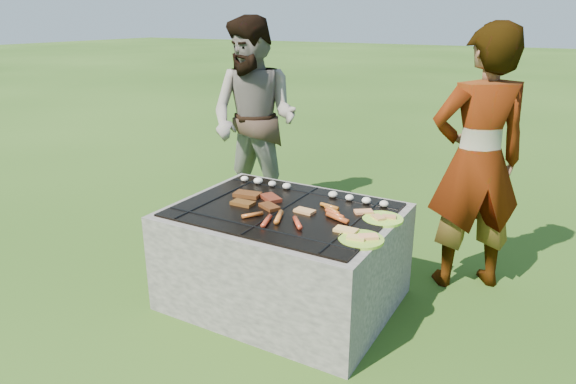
# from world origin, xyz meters

# --- Properties ---
(lawn) EXTENTS (60.00, 60.00, 0.00)m
(lawn) POSITION_xyz_m (0.00, 0.00, 0.00)
(lawn) COLOR #224210
(lawn) RESTS_ON ground
(fire_pit) EXTENTS (1.30, 1.00, 0.62)m
(fire_pit) POSITION_xyz_m (0.00, 0.00, 0.28)
(fire_pit) COLOR #A49B92
(fire_pit) RESTS_ON ground
(mushrooms) EXTENTS (1.05, 0.06, 0.04)m
(mushrooms) POSITION_xyz_m (-0.01, 0.32, 0.63)
(mushrooms) COLOR white
(mushrooms) RESTS_ON fire_pit
(pork_slabs) EXTENTS (0.39, 0.28, 0.02)m
(pork_slabs) POSITION_xyz_m (-0.21, 0.03, 0.62)
(pork_slabs) COLOR brown
(pork_slabs) RESTS_ON fire_pit
(sausages) EXTENTS (0.56, 0.48, 0.03)m
(sausages) POSITION_xyz_m (0.18, -0.08, 0.63)
(sausages) COLOR orange
(sausages) RESTS_ON fire_pit
(bread_on_grate) EXTENTS (0.44, 0.39, 0.02)m
(bread_on_grate) POSITION_xyz_m (0.34, -0.01, 0.62)
(bread_on_grate) COLOR tan
(bread_on_grate) RESTS_ON fire_pit
(plate_far) EXTENTS (0.29, 0.29, 0.03)m
(plate_far) POSITION_xyz_m (0.56, 0.14, 0.61)
(plate_far) COLOR #FFF93C
(plate_far) RESTS_ON fire_pit
(plate_near) EXTENTS (0.26, 0.26, 0.03)m
(plate_near) POSITION_xyz_m (0.56, -0.18, 0.61)
(plate_near) COLOR #A6D132
(plate_near) RESTS_ON fire_pit
(cook) EXTENTS (0.73, 0.67, 1.67)m
(cook) POSITION_xyz_m (0.92, 0.79, 0.83)
(cook) COLOR #A7968B
(cook) RESTS_ON ground
(bystander) EXTENTS (0.83, 0.65, 1.70)m
(bystander) POSITION_xyz_m (-0.96, 1.15, 0.85)
(bystander) COLOR gray
(bystander) RESTS_ON ground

